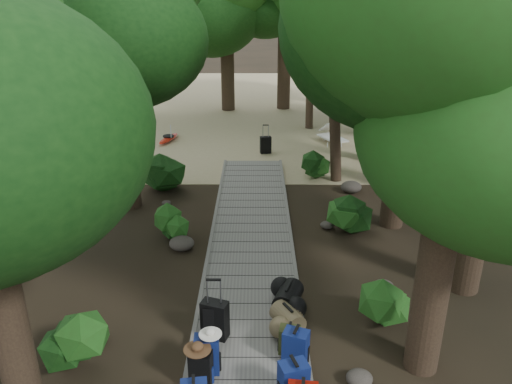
# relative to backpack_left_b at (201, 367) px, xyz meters

# --- Properties ---
(ground) EXTENTS (120.00, 120.00, 0.00)m
(ground) POSITION_rel_backpack_left_b_xyz_m (0.70, 3.56, -0.43)
(ground) COLOR black
(ground) RESTS_ON ground
(sand_beach) EXTENTS (40.00, 22.00, 0.02)m
(sand_beach) POSITION_rel_backpack_left_b_xyz_m (0.70, 19.56, -0.42)
(sand_beach) COLOR tan
(sand_beach) RESTS_ON ground
(boardwalk) EXTENTS (2.00, 12.00, 0.12)m
(boardwalk) POSITION_rel_backpack_left_b_xyz_m (0.70, 4.56, -0.37)
(boardwalk) COLOR slate
(boardwalk) RESTS_ON ground
(backpack_left_b) EXTENTS (0.36, 0.28, 0.62)m
(backpack_left_b) POSITION_rel_backpack_left_b_xyz_m (0.00, 0.00, 0.00)
(backpack_left_b) COLOR black
(backpack_left_b) RESTS_ON boardwalk
(backpack_left_c) EXTENTS (0.39, 0.29, 0.70)m
(backpack_left_c) POSITION_rel_backpack_left_b_xyz_m (0.07, 0.26, 0.04)
(backpack_left_c) COLOR navy
(backpack_left_c) RESTS_ON boardwalk
(backpack_right_b) EXTENTS (0.47, 0.39, 0.73)m
(backpack_right_b) POSITION_rel_backpack_left_b_xyz_m (1.36, -0.34, 0.05)
(backpack_right_b) COLOR navy
(backpack_right_b) RESTS_ON boardwalk
(backpack_right_c) EXTENTS (0.46, 0.40, 0.66)m
(backpack_right_c) POSITION_rel_backpack_left_b_xyz_m (1.45, 0.45, 0.02)
(backpack_right_c) COLOR navy
(backpack_right_c) RESTS_ON boardwalk
(backpack_right_d) EXTENTS (0.38, 0.30, 0.52)m
(backpack_right_d) POSITION_rel_backpack_left_b_xyz_m (1.38, 0.71, -0.05)
(backpack_right_d) COLOR #39431A
(backpack_right_d) RESTS_ON boardwalk
(duffel_right_khaki) EXTENTS (0.64, 0.72, 0.40)m
(duffel_right_khaki) POSITION_rel_backpack_left_b_xyz_m (1.38, 1.34, -0.11)
(duffel_right_khaki) COLOR brown
(duffel_right_khaki) RESTS_ON boardwalk
(duffel_right_black) EXTENTS (0.64, 0.80, 0.43)m
(duffel_right_black) POSITION_rel_backpack_left_b_xyz_m (1.42, 1.96, -0.09)
(duffel_right_black) COLOR black
(duffel_right_black) RESTS_ON boardwalk
(suitcase_on_boardwalk) EXTENTS (0.50, 0.38, 0.69)m
(suitcase_on_boardwalk) POSITION_rel_backpack_left_b_xyz_m (0.13, 1.10, 0.04)
(suitcase_on_boardwalk) COLOR black
(suitcase_on_boardwalk) RESTS_ON boardwalk
(lone_suitcase_on_sand) EXTENTS (0.43, 0.30, 0.62)m
(lone_suitcase_on_sand) POSITION_rel_backpack_left_b_xyz_m (1.16, 11.76, -0.10)
(lone_suitcase_on_sand) COLOR black
(lone_suitcase_on_sand) RESTS_ON sand_beach
(hat_brown) EXTENTS (0.42, 0.42, 0.12)m
(hat_brown) POSITION_rel_backpack_left_b_xyz_m (-0.04, 0.01, 0.37)
(hat_brown) COLOR #51351E
(hat_brown) RESTS_ON backpack_left_b
(hat_white) EXTENTS (0.35, 0.35, 0.12)m
(hat_white) POSITION_rel_backpack_left_b_xyz_m (0.13, 0.25, 0.45)
(hat_white) COLOR silver
(hat_white) RESTS_ON backpack_left_c
(kayak) EXTENTS (1.51, 3.28, 0.32)m
(kayak) POSITION_rel_backpack_left_b_xyz_m (-2.68, 13.27, -0.25)
(kayak) COLOR red
(kayak) RESTS_ON sand_beach
(sun_lounger) EXTENTS (1.45, 2.17, 0.67)m
(sun_lounger) POSITION_rel_backpack_left_b_xyz_m (3.82, 13.08, -0.07)
(sun_lounger) COLOR silver
(sun_lounger) RESTS_ON sand_beach
(tree_right_a) EXTENTS (4.59, 4.59, 7.65)m
(tree_right_a) POSITION_rel_backpack_left_b_xyz_m (3.49, 0.51, 3.40)
(tree_right_a) COLOR black
(tree_right_a) RESTS_ON ground
(tree_right_b) EXTENTS (4.88, 4.88, 8.71)m
(tree_right_b) POSITION_rel_backpack_left_b_xyz_m (5.04, 2.78, 3.93)
(tree_right_b) COLOR black
(tree_right_b) RESTS_ON ground
(tree_right_c) EXTENTS (4.85, 4.85, 8.39)m
(tree_right_c) POSITION_rel_backpack_left_b_xyz_m (4.31, 5.74, 3.77)
(tree_right_c) COLOR black
(tree_right_c) RESTS_ON ground
(tree_right_e) EXTENTS (4.93, 4.93, 8.87)m
(tree_right_e) POSITION_rel_backpack_left_b_xyz_m (4.79, 11.01, 4.01)
(tree_right_e) COLOR black
(tree_right_e) RESTS_ON ground
(tree_right_f) EXTENTS (5.92, 5.92, 10.57)m
(tree_right_f) POSITION_rel_backpack_left_b_xyz_m (7.30, 12.47, 4.86)
(tree_right_f) COLOR black
(tree_right_f) RESTS_ON ground
(tree_left_c) EXTENTS (4.99, 4.99, 8.68)m
(tree_left_c) POSITION_rel_backpack_left_b_xyz_m (-2.71, 6.93, 3.91)
(tree_left_c) COLOR black
(tree_left_c) RESTS_ON ground
(tree_back_a) EXTENTS (5.39, 5.39, 9.33)m
(tree_back_a) POSITION_rel_backpack_left_b_xyz_m (-0.60, 18.91, 4.24)
(tree_back_a) COLOR black
(tree_back_a) RESTS_ON ground
(tree_back_b) EXTENTS (5.17, 5.17, 9.23)m
(tree_back_b) POSITION_rel_backpack_left_b_xyz_m (2.19, 19.25, 4.19)
(tree_back_b) COLOR black
(tree_back_b) RESTS_ON ground
(tree_back_c) EXTENTS (5.58, 5.58, 10.05)m
(tree_back_c) POSITION_rel_backpack_left_b_xyz_m (5.85, 19.40, 4.60)
(tree_back_c) COLOR black
(tree_back_c) RESTS_ON ground
(tree_back_d) EXTENTS (5.33, 5.33, 8.88)m
(tree_back_d) POSITION_rel_backpack_left_b_xyz_m (-4.97, 17.46, 4.01)
(tree_back_d) COLOR black
(tree_back_d) RESTS_ON ground
(palm_right_a) EXTENTS (4.71, 4.71, 8.03)m
(palm_right_a) POSITION_rel_backpack_left_b_xyz_m (3.51, 9.22, 3.58)
(palm_right_a) COLOR #124014
(palm_right_a) RESTS_ON ground
(palm_right_b) EXTENTS (4.64, 4.64, 8.97)m
(palm_right_b) POSITION_rel_backpack_left_b_xyz_m (5.34, 15.07, 4.06)
(palm_right_b) COLOR #124014
(palm_right_b) RESTS_ON ground
(palm_right_c) EXTENTS (4.52, 4.52, 7.20)m
(palm_right_c) POSITION_rel_backpack_left_b_xyz_m (3.37, 15.58, 3.17)
(palm_right_c) COLOR #124014
(palm_right_c) RESTS_ON ground
(palm_left_a) EXTENTS (4.76, 4.76, 7.57)m
(palm_left_a) POSITION_rel_backpack_left_b_xyz_m (-3.50, 9.62, 3.36)
(palm_left_a) COLOR #124014
(palm_left_a) RESTS_ON ground
(rock_left_b) EXTENTS (0.32, 0.29, 0.18)m
(rock_left_b) POSITION_rel_backpack_left_b_xyz_m (-1.89, 1.08, -0.34)
(rock_left_b) COLOR #4C473F
(rock_left_b) RESTS_ON ground
(rock_left_c) EXTENTS (0.59, 0.53, 0.32)m
(rock_left_c) POSITION_rel_backpack_left_b_xyz_m (-0.92, 4.41, -0.27)
(rock_left_c) COLOR #4C473F
(rock_left_c) RESTS_ON ground
(rock_left_d) EXTENTS (0.26, 0.23, 0.14)m
(rock_left_d) POSITION_rel_backpack_left_b_xyz_m (-1.71, 6.98, -0.36)
(rock_left_d) COLOR #4C473F
(rock_left_d) RESTS_ON ground
(rock_right_a) EXTENTS (0.42, 0.38, 0.23)m
(rock_right_a) POSITION_rel_backpack_left_b_xyz_m (2.42, 0.10, -0.31)
(rock_right_a) COLOR #4C473F
(rock_right_a) RESTS_ON ground
(rock_right_b) EXTENTS (0.44, 0.39, 0.24)m
(rock_right_b) POSITION_rel_backpack_left_b_xyz_m (3.38, 2.65, -0.31)
(rock_right_b) COLOR #4C473F
(rock_right_b) RESTS_ON ground
(rock_right_c) EXTENTS (0.35, 0.31, 0.19)m
(rock_right_c) POSITION_rel_backpack_left_b_xyz_m (2.63, 5.52, -0.33)
(rock_right_c) COLOR #4C473F
(rock_right_c) RESTS_ON ground
(rock_right_d) EXTENTS (0.62, 0.56, 0.34)m
(rock_right_d) POSITION_rel_backpack_left_b_xyz_m (3.67, 7.96, -0.26)
(rock_right_d) COLOR #4C473F
(rock_right_d) RESTS_ON ground
(shrub_left_a) EXTENTS (1.11, 1.11, 1.00)m
(shrub_left_a) POSITION_rel_backpack_left_b_xyz_m (-2.09, 0.55, 0.07)
(shrub_left_a) COLOR #225218
(shrub_left_a) RESTS_ON ground
(shrub_left_b) EXTENTS (0.81, 0.81, 0.73)m
(shrub_left_b) POSITION_rel_backpack_left_b_xyz_m (-1.18, 4.79, -0.06)
(shrub_left_b) COLOR #225218
(shrub_left_b) RESTS_ON ground
(shrub_left_c) EXTENTS (1.29, 1.29, 1.16)m
(shrub_left_c) POSITION_rel_backpack_left_b_xyz_m (-1.91, 8.27, 0.15)
(shrub_left_c) COLOR #225218
(shrub_left_c) RESTS_ON ground
(shrub_right_a) EXTENTS (1.08, 1.08, 0.98)m
(shrub_right_a) POSITION_rel_backpack_left_b_xyz_m (3.16, 1.47, 0.06)
(shrub_right_a) COLOR #225218
(shrub_right_a) RESTS_ON ground
(shrub_right_b) EXTENTS (1.14, 1.14, 1.03)m
(shrub_right_b) POSITION_rel_backpack_left_b_xyz_m (3.23, 5.24, 0.09)
(shrub_right_b) COLOR #225218
(shrub_right_b) RESTS_ON ground
(shrub_right_c) EXTENTS (0.94, 0.94, 0.84)m
(shrub_right_c) POSITION_rel_backpack_left_b_xyz_m (2.77, 9.05, -0.01)
(shrub_right_c) COLOR #225218
(shrub_right_c) RESTS_ON ground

